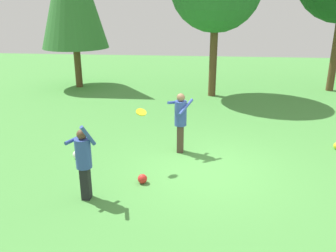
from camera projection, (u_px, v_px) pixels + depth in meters
ground_plane at (205, 169)px, 9.31m from camera, size 40.00×40.00×0.00m
person_thrower at (84, 158)px, 7.60m from camera, size 0.65×0.65×1.80m
person_catcher at (181, 118)px, 10.02m from camera, size 0.74×0.75×1.75m
frisbee at (141, 112)px, 8.86m from camera, size 0.37×0.37×0.14m
ball_red at (142, 179)px, 8.54m from camera, size 0.23×0.23×0.23m
ball_white at (77, 154)px, 9.87m from camera, size 0.24×0.24×0.24m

